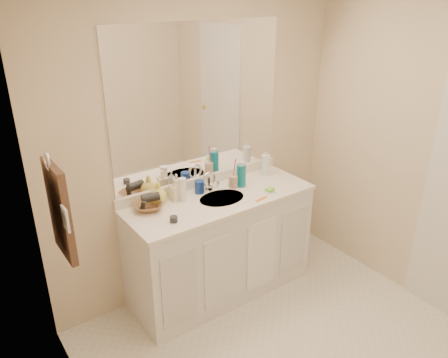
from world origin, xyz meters
name	(u,v)px	position (x,y,z in m)	size (l,w,h in m)	color
wall_back	(200,148)	(0.00, 1.30, 1.20)	(2.60, 0.02, 2.40)	beige
wall_left	(105,297)	(-1.30, 0.00, 1.20)	(0.02, 2.60, 2.40)	beige
wall_right	(446,162)	(1.30, 0.00, 1.20)	(0.02, 2.60, 2.40)	beige
vanity_cabinet	(220,247)	(0.00, 1.02, 0.42)	(1.50, 0.55, 0.85)	white
countertop	(220,199)	(0.00, 1.02, 0.86)	(1.52, 0.57, 0.03)	white
backsplash	(202,181)	(0.00, 1.29, 0.92)	(1.52, 0.03, 0.08)	white
sink_basin	(222,199)	(0.00, 1.00, 0.87)	(0.37, 0.37, 0.02)	beige
faucet	(209,184)	(0.00, 1.18, 0.94)	(0.02, 0.02, 0.11)	silver
mirror	(200,104)	(0.00, 1.29, 1.56)	(1.48, 0.01, 1.20)	white
blue_mug	(199,187)	(-0.09, 1.18, 0.93)	(0.08, 0.08, 0.10)	navy
tan_cup	(233,182)	(0.19, 1.11, 0.93)	(0.07, 0.07, 0.10)	tan
toothbrush	(234,170)	(0.20, 1.11, 1.03)	(0.01, 0.01, 0.20)	#E23B7E
mouthwash_bottle	(241,176)	(0.26, 1.09, 0.97)	(0.08, 0.08, 0.18)	#0B7588
clear_pump_bottle	(266,165)	(0.57, 1.16, 0.97)	(0.07, 0.07, 0.18)	white
soap_dish	(270,192)	(0.37, 0.87, 0.89)	(0.09, 0.07, 0.01)	white
green_soap	(270,189)	(0.37, 0.87, 0.90)	(0.06, 0.05, 0.02)	#83E638
orange_comb	(262,199)	(0.24, 0.81, 0.88)	(0.11, 0.02, 0.00)	orange
dark_jar	(174,219)	(-0.49, 0.89, 0.90)	(0.06, 0.06, 0.04)	#29282E
extra_white_bottle	(183,189)	(-0.27, 1.14, 0.97)	(0.06, 0.06, 0.18)	white
soap_bottle_white	(177,185)	(-0.26, 1.25, 0.97)	(0.07, 0.07, 0.18)	silver
soap_bottle_cream	(175,189)	(-0.30, 1.19, 0.96)	(0.08, 0.08, 0.17)	#F6EAC8
soap_bottle_yellow	(158,193)	(-0.44, 1.21, 0.96)	(0.13, 0.13, 0.17)	#EADD5B
wicker_basket	(149,206)	(-0.55, 1.16, 0.91)	(0.21, 0.21, 0.05)	brown
hair_dryer	(150,198)	(-0.53, 1.16, 0.97)	(0.06, 0.06, 0.13)	black
towel_ring	(47,161)	(-1.27, 0.77, 1.55)	(0.11, 0.11, 0.01)	silver
hand_towel	(60,211)	(-1.25, 0.77, 1.25)	(0.04, 0.32, 0.55)	#35241C
switch_plate	(66,219)	(-1.27, 0.57, 1.30)	(0.01, 0.09, 0.13)	white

